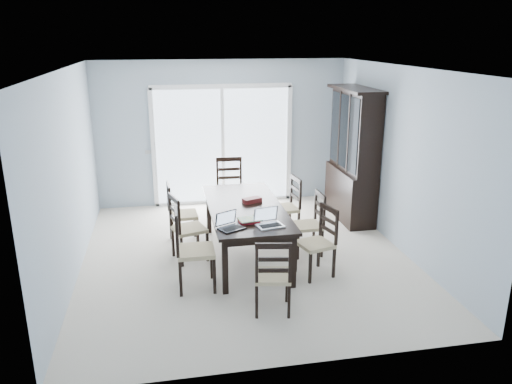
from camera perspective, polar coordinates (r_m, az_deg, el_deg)
floor at (r=7.13m, az=-1.17°, el=-7.35°), size 5.00×5.00×0.00m
ceiling at (r=6.49m, az=-1.31°, el=14.00°), size 5.00×5.00×0.00m
back_wall at (r=9.11m, az=-3.87°, el=6.71°), size 4.50×0.02×2.60m
wall_left at (r=6.71m, az=-20.55°, el=1.73°), size 0.02×5.00×2.60m
wall_right at (r=7.39m, az=16.27°, el=3.52°), size 0.02×5.00×2.60m
balcony at (r=10.40m, az=-4.39°, el=0.39°), size 4.50×2.00×0.10m
railing at (r=11.21m, az=-5.05°, el=4.80°), size 4.50×0.06×1.10m
dining_table at (r=6.88m, az=-1.20°, el=-2.25°), size 1.00×2.20×0.75m
china_hutch at (r=8.46m, az=11.01°, el=4.01°), size 0.50×1.38×2.20m
sliding_door at (r=9.13m, az=-3.82°, el=5.37°), size 2.52×0.05×2.18m
chair_left_near at (r=6.09m, az=-7.90°, el=-5.52°), size 0.47×0.45×1.19m
chair_left_mid at (r=6.87m, az=-8.41°, el=-3.30°), size 0.52×0.51×1.09m
chair_left_far at (r=7.46m, az=-9.06°, el=-1.70°), size 0.44×0.43×1.08m
chair_right_near at (r=6.48m, az=7.49°, el=-4.75°), size 0.50×0.49×1.05m
chair_right_mid at (r=7.08m, az=6.51°, el=-2.83°), size 0.42×0.40×1.04m
chair_right_far at (r=7.71m, az=3.82°, el=-0.91°), size 0.46×0.45×1.07m
chair_end_near at (r=5.51m, az=1.94°, el=-8.80°), size 0.46×0.47×1.05m
chair_end_far at (r=8.47m, az=-3.02°, el=1.21°), size 0.46×0.47×1.18m
laptop_dark at (r=6.05m, az=-2.81°, el=-3.81°), size 0.36×0.32×0.20m
laptop_silver at (r=6.12m, az=1.62°, el=-3.49°), size 0.36×0.29×0.22m
book_stack at (r=6.27m, az=-0.78°, el=-3.25°), size 0.31×0.26×0.05m
cell_phone at (r=6.10m, az=0.99°, el=-4.03°), size 0.12×0.06×0.01m
game_box at (r=7.00m, az=-0.46°, el=-0.94°), size 0.29×0.21×0.06m
hot_tub at (r=10.11m, az=-6.64°, el=3.21°), size 2.04×1.83×1.04m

